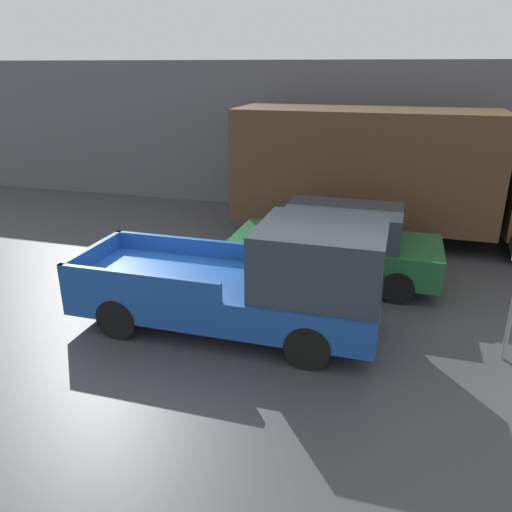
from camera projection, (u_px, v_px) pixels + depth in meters
The scene contains 5 objects.
ground_plane at pixel (172, 300), 10.06m from camera, with size 60.00×60.00×0.00m, color #3D3D3F.
building_wall at pixel (270, 136), 16.05m from camera, with size 28.00×0.15×4.59m.
pickup_truck at pixel (256, 282), 8.57m from camera, with size 5.34×1.98×2.05m.
car at pixel (337, 244), 10.75m from camera, with size 4.41×1.85×1.64m.
delivery_truck at pixel (392, 171), 13.01m from camera, with size 8.77×2.48×3.40m.
Camera 1 is at (4.17, -8.23, 4.43)m, focal length 35.00 mm.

